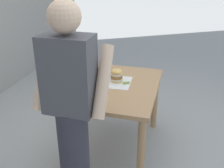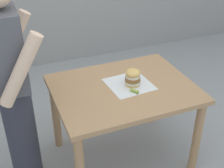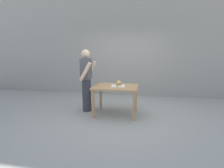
% 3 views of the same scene
% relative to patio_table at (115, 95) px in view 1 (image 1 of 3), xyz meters
% --- Properties ---
extents(ground_plane, '(80.00, 80.00, 0.00)m').
position_rel_patio_table_xyz_m(ground_plane, '(0.00, 0.00, -0.64)').
color(ground_plane, '#9E9E99').
extents(patio_table, '(0.87, 1.12, 0.76)m').
position_rel_patio_table_xyz_m(patio_table, '(0.00, 0.00, 0.00)').
color(patio_table, tan).
rests_on(patio_table, ground).
extents(serving_paper, '(0.36, 0.36, 0.00)m').
position_rel_patio_table_xyz_m(serving_paper, '(0.02, -0.06, 0.12)').
color(serving_paper, white).
rests_on(serving_paper, patio_table).
extents(sandwich, '(0.13, 0.13, 0.18)m').
position_rel_patio_table_xyz_m(sandwich, '(0.00, -0.08, 0.19)').
color(sandwich, '#E5B25B').
rests_on(sandwich, serving_paper).
extents(pickle_spear, '(0.07, 0.06, 0.02)m').
position_rel_patio_table_xyz_m(pickle_spear, '(-0.11, -0.04, 0.14)').
color(pickle_spear, '#8EA83D').
rests_on(pickle_spear, serving_paper).
extents(diner_across_table, '(0.55, 0.35, 1.69)m').
position_rel_patio_table_xyz_m(diner_across_table, '(0.11, 0.83, 0.25)').
color(diner_across_table, '#33333D').
rests_on(diner_across_table, ground).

